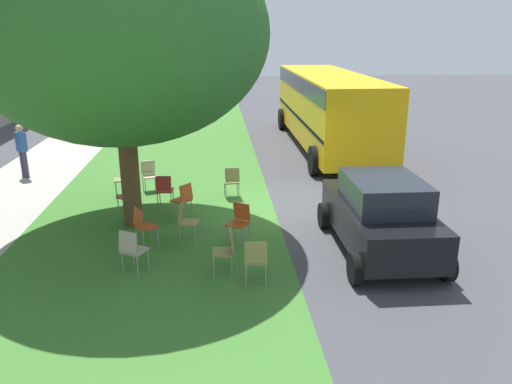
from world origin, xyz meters
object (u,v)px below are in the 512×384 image
at_px(chair_1, 164,188).
at_px(school_bus, 328,103).
at_px(chair_5, 132,248).
at_px(chair_0, 124,177).
at_px(chair_11, 149,173).
at_px(chair_2, 129,193).
at_px(chair_8, 183,198).
at_px(chair_7, 239,220).
at_px(street_tree, 119,33).
at_px(pedestrian_0, 22,149).
at_px(chair_3, 186,219).
at_px(chair_10, 143,224).
at_px(chair_9, 256,258).
at_px(chair_6, 227,248).
at_px(parked_car, 380,214).
at_px(chair_4, 232,180).

xyz_separation_m(chair_1, school_bus, (6.75, -5.78, 1.24)).
bearing_deg(chair_5, chair_0, 11.14).
distance_m(chair_11, school_bus, 8.33).
height_order(chair_2, chair_8, same).
relative_size(chair_1, chair_7, 1.00).
xyz_separation_m(chair_5, chair_8, (2.95, -0.81, 0.00)).
bearing_deg(school_bus, street_tree, 141.10).
xyz_separation_m(chair_0, school_bus, (5.56, -7.03, 1.24)).
relative_size(chair_11, pedestrian_0, 0.52).
bearing_deg(chair_2, chair_3, -142.00).
bearing_deg(chair_11, chair_2, 171.74).
bearing_deg(street_tree, chair_11, -1.41).
xyz_separation_m(chair_3, pedestrian_0, (5.55, 5.38, 0.41)).
distance_m(chair_10, school_bus, 11.12).
relative_size(chair_7, chair_9, 1.00).
bearing_deg(chair_1, pedestrian_0, 55.41).
height_order(chair_1, chair_5, same).
xyz_separation_m(street_tree, chair_10, (-1.31, -0.43, -3.89)).
xyz_separation_m(chair_1, chair_6, (-3.94, -1.53, 0.00)).
height_order(chair_6, chair_9, same).
bearing_deg(chair_6, chair_5, 85.03).
xyz_separation_m(street_tree, chair_5, (-2.57, -0.38, -3.89)).
height_order(chair_8, parked_car, parked_car).
bearing_deg(chair_3, chair_4, -20.70).
relative_size(street_tree, chair_5, 7.76).
xyz_separation_m(chair_3, chair_4, (2.96, -1.12, 0.00)).
bearing_deg(chair_2, chair_10, -163.82).
xyz_separation_m(chair_6, school_bus, (10.69, -4.25, 1.24)).
distance_m(chair_3, chair_4, 3.17).
bearing_deg(chair_5, parked_car, -83.38).
height_order(chair_1, chair_3, same).
relative_size(chair_11, school_bus, 0.08).
distance_m(chair_8, chair_9, 3.90).
distance_m(parked_car, school_bus, 10.05).
bearing_deg(school_bus, chair_10, 147.11).
height_order(chair_1, parked_car, parked_car).
bearing_deg(chair_5, street_tree, 8.42).
bearing_deg(parked_car, chair_0, 53.73).
xyz_separation_m(street_tree, parked_car, (-1.99, -5.39, -3.57)).
bearing_deg(chair_7, chair_4, 0.95).
height_order(chair_4, pedestrian_0, pedestrian_0).
bearing_deg(chair_5, chair_7, -57.91).
bearing_deg(chair_6, chair_8, 17.73).
relative_size(chair_2, chair_8, 1.00).
bearing_deg(street_tree, chair_4, -52.48).
bearing_deg(chair_7, chair_8, 38.76).
distance_m(chair_8, school_bus, 9.30).
distance_m(parked_car, pedestrian_0, 11.44).
distance_m(chair_7, chair_8, 2.09).
relative_size(chair_10, parked_car, 0.24).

